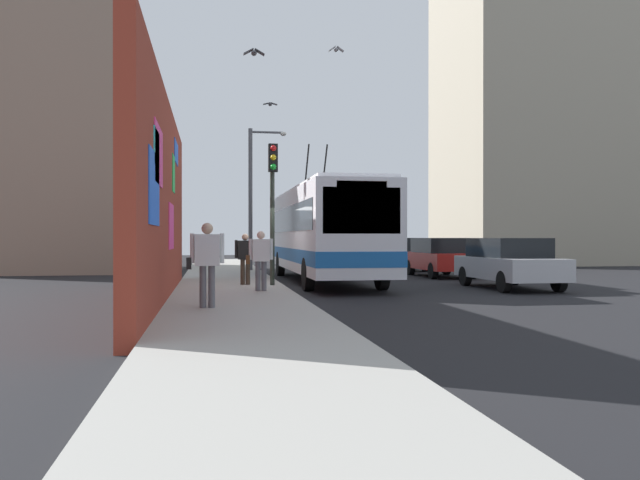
% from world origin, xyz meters
% --- Properties ---
extents(ground_plane, '(80.00, 80.00, 0.00)m').
position_xyz_m(ground_plane, '(0.00, 0.00, 0.00)').
color(ground_plane, black).
extents(sidewalk_slab, '(48.00, 3.20, 0.15)m').
position_xyz_m(sidewalk_slab, '(0.00, 1.60, 0.07)').
color(sidewalk_slab, '#9E9B93').
rests_on(sidewalk_slab, ground_plane).
extents(graffiti_wall, '(14.36, 0.32, 4.92)m').
position_xyz_m(graffiti_wall, '(-3.83, 3.35, 2.47)').
color(graffiti_wall, maroon).
rests_on(graffiti_wall, ground_plane).
extents(building_far_left, '(8.99, 7.10, 12.17)m').
position_xyz_m(building_far_left, '(13.10, 9.20, 6.08)').
color(building_far_left, gray).
rests_on(building_far_left, ground_plane).
extents(building_far_right, '(8.90, 9.66, 21.24)m').
position_xyz_m(building_far_right, '(17.33, -17.00, 10.62)').
color(building_far_right, '#9E937F').
rests_on(building_far_right, ground_plane).
extents(city_bus, '(12.21, 2.55, 5.13)m').
position_xyz_m(city_bus, '(3.02, -1.80, 1.86)').
color(city_bus, silver).
rests_on(city_bus, ground_plane).
extents(parked_car_silver, '(4.40, 1.93, 1.58)m').
position_xyz_m(parked_car_silver, '(-0.98, -7.00, 0.84)').
color(parked_car_silver, '#B7B7BC').
rests_on(parked_car_silver, ground_plane).
extents(parked_car_red, '(4.34, 1.82, 1.58)m').
position_xyz_m(parked_car_red, '(5.24, -7.00, 0.83)').
color(parked_car_red, '#B21E19').
rests_on(parked_car_red, ground_plane).
extents(parked_car_dark_gray, '(4.93, 1.78, 1.58)m').
position_xyz_m(parked_car_dark_gray, '(11.04, -7.00, 0.84)').
color(parked_car_dark_gray, '#38383D').
rests_on(parked_car_dark_gray, ground_plane).
extents(parked_car_white, '(4.40, 1.77, 1.58)m').
position_xyz_m(parked_car_white, '(16.96, -7.00, 0.83)').
color(parked_car_white, white).
rests_on(parked_car_white, ground_plane).
extents(pedestrian_at_curb, '(0.22, 0.73, 1.62)m').
position_xyz_m(pedestrian_at_curb, '(-2.39, 0.86, 1.09)').
color(pedestrian_at_curb, '#595960').
rests_on(pedestrian_at_curb, sidewalk_slab).
extents(pedestrian_midblock, '(0.22, 0.64, 1.56)m').
position_xyz_m(pedestrian_midblock, '(0.05, 1.15, 1.06)').
color(pedestrian_midblock, '#3F3326').
rests_on(pedestrian_midblock, sidewalk_slab).
extents(pedestrian_near_wall, '(0.23, 0.77, 1.75)m').
position_xyz_m(pedestrian_near_wall, '(-6.48, 2.28, 1.19)').
color(pedestrian_near_wall, '#595960').
rests_on(pedestrian_near_wall, sidewalk_slab).
extents(traffic_light, '(0.49, 0.28, 4.29)m').
position_xyz_m(traffic_light, '(-0.42, 0.35, 3.03)').
color(traffic_light, '#2D382D').
rests_on(traffic_light, sidewalk_slab).
extents(street_lamp, '(0.44, 1.70, 6.30)m').
position_xyz_m(street_lamp, '(9.03, 0.26, 3.78)').
color(street_lamp, '#4C4C51').
rests_on(street_lamp, sidewalk_slab).
extents(flying_pigeons, '(9.72, 3.69, 1.94)m').
position_xyz_m(flying_pigeons, '(1.39, -0.36, 7.07)').
color(flying_pigeons, gray).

